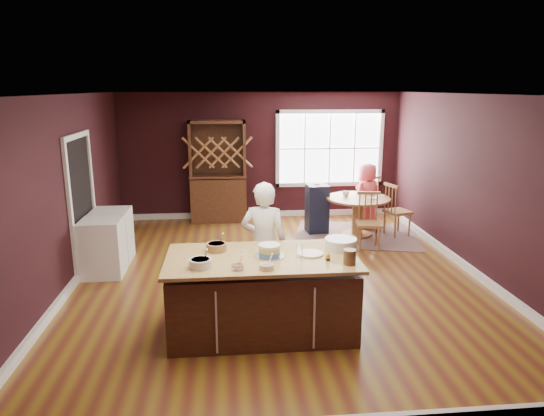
{
  "coord_description": "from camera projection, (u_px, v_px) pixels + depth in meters",
  "views": [
    {
      "loc": [
        -0.75,
        -6.89,
        2.8
      ],
      "look_at": [
        -0.09,
        0.06,
        1.05
      ],
      "focal_mm": 32.0,
      "sensor_mm": 36.0,
      "label": 1
    }
  ],
  "objects": [
    {
      "name": "room_shell",
      "position": [
        278.0,
        189.0,
        7.08
      ],
      "size": [
        7.0,
        7.0,
        7.0
      ],
      "color": "brown",
      "rests_on": "ground"
    },
    {
      "name": "window",
      "position": [
        330.0,
        148.0,
        10.53
      ],
      "size": [
        2.36,
        0.1,
        1.66
      ],
      "primitive_type": null,
      "color": "white",
      "rests_on": "room_shell"
    },
    {
      "name": "doorway",
      "position": [
        83.0,
        205.0,
        7.46
      ],
      "size": [
        0.08,
        1.26,
        2.13
      ],
      "primitive_type": null,
      "color": "white",
      "rests_on": "room_shell"
    },
    {
      "name": "kitchen_island",
      "position": [
        262.0,
        296.0,
        5.63
      ],
      "size": [
        2.18,
        1.14,
        0.92
      ],
      "color": "#3F1913",
      "rests_on": "ground"
    },
    {
      "name": "dining_table",
      "position": [
        358.0,
        208.0,
        9.29
      ],
      "size": [
        1.21,
        1.21,
        0.75
      ],
      "color": "brown",
      "rests_on": "ground"
    },
    {
      "name": "baker",
      "position": [
        264.0,
        244.0,
        6.28
      ],
      "size": [
        0.68,
        0.53,
        1.64
      ],
      "primitive_type": "imported",
      "rotation": [
        0.0,
        0.0,
        2.89
      ],
      "color": "white",
      "rests_on": "ground"
    },
    {
      "name": "layer_cake",
      "position": [
        269.0,
        250.0,
        5.51
      ],
      "size": [
        0.35,
        0.35,
        0.14
      ],
      "primitive_type": null,
      "color": "white",
      "rests_on": "kitchen_island"
    },
    {
      "name": "bowl_blue",
      "position": [
        200.0,
        263.0,
        5.18
      ],
      "size": [
        0.24,
        0.24,
        0.09
      ],
      "primitive_type": "cylinder",
      "color": "silver",
      "rests_on": "kitchen_island"
    },
    {
      "name": "bowl_yellow",
      "position": [
        217.0,
        247.0,
        5.71
      ],
      "size": [
        0.24,
        0.24,
        0.09
      ],
      "primitive_type": "cylinder",
      "color": "#AC8155",
      "rests_on": "kitchen_island"
    },
    {
      "name": "bowl_pink",
      "position": [
        237.0,
        267.0,
        5.12
      ],
      "size": [
        0.14,
        0.14,
        0.05
      ],
      "primitive_type": "cylinder",
      "color": "silver",
      "rests_on": "kitchen_island"
    },
    {
      "name": "bowl_olive",
      "position": [
        267.0,
        267.0,
        5.12
      ],
      "size": [
        0.16,
        0.16,
        0.06
      ],
      "primitive_type": "cylinder",
      "color": "#CEB492",
      "rests_on": "kitchen_island"
    },
    {
      "name": "drinking_glass",
      "position": [
        300.0,
        251.0,
        5.46
      ],
      "size": [
        0.08,
        0.08,
        0.16
      ],
      "primitive_type": "cylinder",
      "color": "silver",
      "rests_on": "kitchen_island"
    },
    {
      "name": "dinner_plate",
      "position": [
        311.0,
        254.0,
        5.58
      ],
      "size": [
        0.29,
        0.29,
        0.02
      ],
      "primitive_type": "cylinder",
      "color": "beige",
      "rests_on": "kitchen_island"
    },
    {
      "name": "white_tub",
      "position": [
        341.0,
        244.0,
        5.76
      ],
      "size": [
        0.38,
        0.38,
        0.13
      ],
      "primitive_type": "cylinder",
      "color": "white",
      "rests_on": "kitchen_island"
    },
    {
      "name": "stoneware_crock",
      "position": [
        350.0,
        257.0,
        5.26
      ],
      "size": [
        0.14,
        0.14,
        0.16
      ],
      "primitive_type": "cylinder",
      "color": "#433623",
      "rests_on": "kitchen_island"
    },
    {
      "name": "toy_figurine",
      "position": [
        328.0,
        257.0,
        5.37
      ],
      "size": [
        0.05,
        0.05,
        0.09
      ],
      "primitive_type": null,
      "color": "gold",
      "rests_on": "kitchen_island"
    },
    {
      "name": "rug",
      "position": [
        357.0,
        235.0,
        9.42
      ],
      "size": [
        2.67,
        2.28,
        0.01
      ],
      "primitive_type": "cube",
      "rotation": [
        0.0,
        0.0,
        -0.24
      ],
      "color": "brown",
      "rests_on": "ground"
    },
    {
      "name": "chair_east",
      "position": [
        398.0,
        209.0,
        9.3
      ],
      "size": [
        0.53,
        0.54,
        1.04
      ],
      "primitive_type": null,
      "rotation": [
        0.0,
        0.0,
        1.88
      ],
      "color": "brown",
      "rests_on": "ground"
    },
    {
      "name": "chair_south",
      "position": [
        369.0,
        221.0,
        8.49
      ],
      "size": [
        0.48,
        0.47,
        1.02
      ],
      "primitive_type": null,
      "rotation": [
        0.0,
        0.0,
        -0.15
      ],
      "color": "brown",
      "rests_on": "ground"
    },
    {
      "name": "chair_north",
      "position": [
        365.0,
        199.0,
        10.15
      ],
      "size": [
        0.58,
        0.58,
        1.03
      ],
      "primitive_type": null,
      "rotation": [
        0.0,
        0.0,
        3.67
      ],
      "color": "#9A632D",
      "rests_on": "ground"
    },
    {
      "name": "seated_woman",
      "position": [
        367.0,
        196.0,
        9.78
      ],
      "size": [
        0.77,
        0.72,
        1.33
      ],
      "primitive_type": "imported",
      "rotation": [
        0.0,
        0.0,
        3.74
      ],
      "color": "#F45162",
      "rests_on": "ground"
    },
    {
      "name": "high_chair",
      "position": [
        317.0,
        208.0,
        9.51
      ],
      "size": [
        0.43,
        0.43,
        0.99
      ],
      "primitive_type": null,
      "rotation": [
        0.0,
        0.0,
        0.08
      ],
      "color": "black",
      "rests_on": "ground"
    },
    {
      "name": "toddler",
      "position": [
        316.0,
        191.0,
        9.49
      ],
      "size": [
        0.18,
        0.14,
        0.26
      ],
      "primitive_type": null,
      "color": "#8CA5BF",
      "rests_on": "high_chair"
    },
    {
      "name": "table_plate",
      "position": [
        372.0,
        198.0,
        9.15
      ],
      "size": [
        0.18,
        0.18,
        0.01
      ],
      "primitive_type": "cylinder",
      "color": "beige",
      "rests_on": "dining_table"
    },
    {
      "name": "table_cup",
      "position": [
        346.0,
        194.0,
        9.32
      ],
      "size": [
        0.15,
        0.15,
        0.1
      ],
      "primitive_type": "imported",
      "rotation": [
        0.0,
        0.0,
        0.19
      ],
      "color": "white",
      "rests_on": "dining_table"
    },
    {
      "name": "hutch",
      "position": [
        218.0,
        172.0,
        10.17
      ],
      "size": [
        1.17,
        0.49,
        2.14
      ],
      "primitive_type": "cube",
      "color": "black",
      "rests_on": "ground"
    },
    {
      "name": "washer",
      "position": [
        103.0,
        248.0,
        7.33
      ],
      "size": [
        0.6,
        0.58,
        0.87
      ],
      "primitive_type": "cube",
      "color": "silver",
      "rests_on": "ground"
    },
    {
      "name": "dryer",
      "position": [
        112.0,
        235.0,
        7.95
      ],
      "size": [
        0.6,
        0.58,
        0.86
      ],
      "primitive_type": "cube",
      "color": "white",
      "rests_on": "ground"
    }
  ]
}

